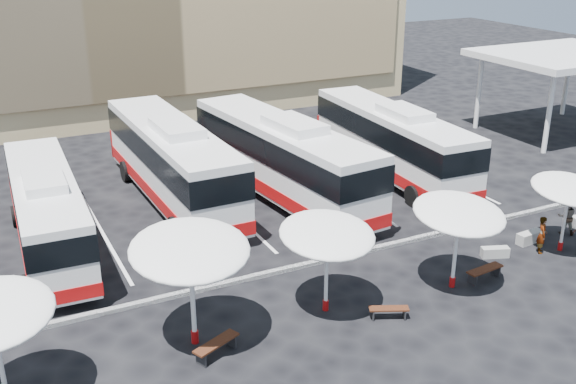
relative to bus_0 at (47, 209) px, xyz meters
name	(u,v)px	position (x,y,z in m)	size (l,w,h in m)	color
ground	(299,275)	(8.23, -6.48, -1.83)	(120.00, 120.00, 0.00)	black
service_canopy	(565,57)	(32.23, 3.52, 3.03)	(10.00, 8.00, 5.20)	white
curb_divider	(294,267)	(8.23, -5.98, -1.76)	(34.00, 0.25, 0.15)	black
bay_lines	(224,204)	(8.23, 1.52, -1.83)	(24.15, 12.00, 0.01)	white
bus_0	(47,209)	(0.00, 0.00, 0.00)	(2.96, 11.40, 3.59)	white
bus_1	(172,159)	(6.21, 3.00, 0.31)	(3.25, 13.26, 4.20)	white
bus_2	(282,156)	(11.14, 1.04, 0.32)	(4.15, 13.52, 4.22)	white
bus_3	(392,139)	(17.76, 1.32, 0.19)	(3.32, 12.60, 3.97)	white
sunshade_1	(190,250)	(3.12, -9.04, 1.48)	(3.98, 4.02, 3.91)	white
sunshade_2	(327,235)	(7.87, -9.17, 1.06)	(3.33, 3.37, 3.41)	white
sunshade_3	(459,214)	(12.91, -9.84, 1.12)	(3.40, 3.45, 3.48)	white
sunshade_4	(570,189)	(18.91, -9.40, 0.87)	(3.10, 3.14, 3.18)	white
wood_bench_1	(216,345)	(3.48, -10.03, -1.45)	(1.68, 1.07, 0.50)	black
wood_bench_2	(389,310)	(9.53, -10.62, -1.52)	(1.38, 0.89, 0.42)	black
wood_bench_3	(485,271)	(14.33, -9.97, -1.46)	(1.62, 0.59, 0.49)	black
conc_bench_0	(495,252)	(16.04, -8.67, -1.63)	(1.12, 0.37, 0.42)	gray
conc_bench_1	(530,237)	(18.32, -8.30, -1.59)	(1.29, 0.43, 0.48)	gray
passenger_0	(542,235)	(18.01, -9.18, -1.04)	(0.58, 0.38, 1.58)	black
passenger_1	(567,217)	(20.37, -8.33, -1.03)	(0.78, 0.61, 1.61)	black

